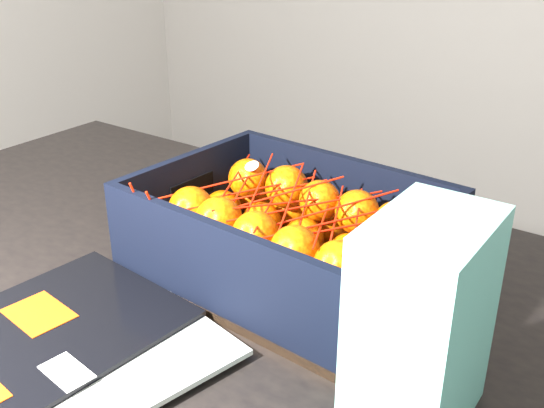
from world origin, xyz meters
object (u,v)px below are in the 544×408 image
Objects in this scene: produce_crate at (287,247)px; retail_carton at (422,326)px; magazine_stack at (51,343)px; table at (170,342)px.

retail_carton is (0.24, -0.13, 0.06)m from produce_crate.
retail_carton is at bearing 24.12° from magazine_stack.
retail_carton reaches higher than table.
retail_carton reaches higher than magazine_stack.
produce_crate is 1.79× the size of retail_carton.
magazine_stack is 0.99× the size of produce_crate.
magazine_stack is at bearing -159.74° from retail_carton.
magazine_stack is 0.38m from retail_carton.
magazine_stack is 1.77× the size of retail_carton.
produce_crate is (0.11, 0.11, 0.14)m from table.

